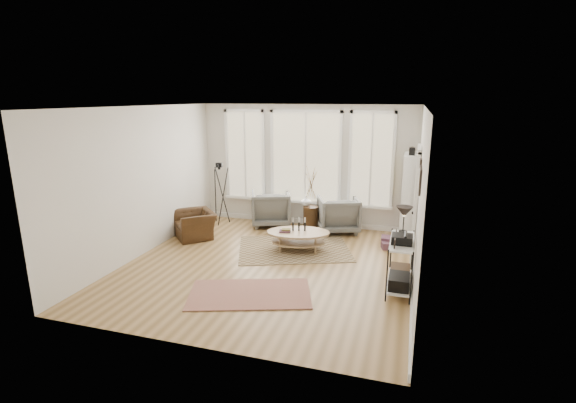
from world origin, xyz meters
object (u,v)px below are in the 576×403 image
(coffee_table, at_px, (298,236))
(armchair_left, at_px, (270,208))
(bookcase, at_px, (409,198))
(side_table, at_px, (311,199))
(accent_chair, at_px, (195,224))
(low_shelf, at_px, (401,259))
(armchair_right, at_px, (338,214))

(coffee_table, xyz_separation_m, armchair_left, (-1.11, 1.51, 0.11))
(bookcase, height_order, side_table, bookcase)
(accent_chair, bearing_deg, side_table, 75.92)
(bookcase, height_order, armchair_left, bookcase)
(low_shelf, relative_size, armchair_left, 1.40)
(coffee_table, relative_size, accent_chair, 1.56)
(coffee_table, xyz_separation_m, accent_chair, (-2.43, 0.14, -0.02))
(bookcase, height_order, coffee_table, bookcase)
(bookcase, distance_m, armchair_left, 3.28)
(armchair_left, height_order, armchair_right, armchair_left)
(low_shelf, relative_size, armchair_right, 1.43)
(low_shelf, bearing_deg, armchair_right, 119.30)
(bookcase, distance_m, coffee_table, 2.58)
(side_table, bearing_deg, coffee_table, -86.50)
(low_shelf, relative_size, coffee_table, 0.92)
(low_shelf, height_order, armchair_left, low_shelf)
(bookcase, xyz_separation_m, side_table, (-2.21, 0.18, -0.22))
(accent_chair, bearing_deg, bookcase, 60.34)
(bookcase, height_order, low_shelf, bookcase)
(armchair_left, bearing_deg, accent_chair, 24.08)
(coffee_table, xyz_separation_m, side_table, (-0.09, 1.50, 0.42))
(side_table, bearing_deg, armchair_left, 179.42)
(low_shelf, height_order, accent_chair, low_shelf)
(low_shelf, xyz_separation_m, armchair_right, (-1.50, 2.67, -0.10))
(side_table, height_order, accent_chair, side_table)
(armchair_left, bearing_deg, coffee_table, 104.46)
(low_shelf, distance_m, coffee_table, 2.39)
(low_shelf, bearing_deg, bookcase, 88.72)
(coffee_table, height_order, side_table, side_table)
(armchair_left, height_order, side_table, side_table)
(armchair_right, distance_m, side_table, 0.73)
(bookcase, relative_size, armchair_left, 2.20)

